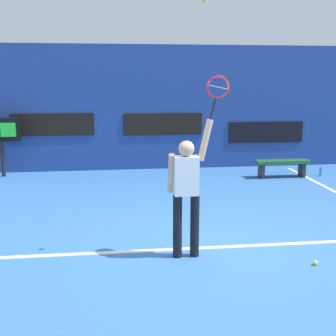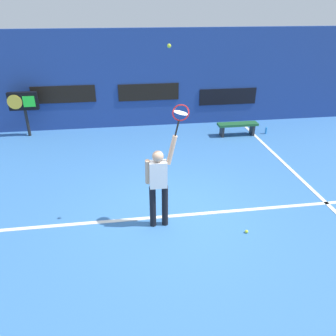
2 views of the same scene
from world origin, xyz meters
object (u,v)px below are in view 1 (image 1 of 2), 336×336
Objects in this scene: spare_ball at (315,263)px; water_bottle at (321,172)px; tennis_player at (186,188)px; scoreboard_clock at (0,132)px; tennis_ball at (204,0)px; tennis_racket at (217,90)px; court_bench at (282,164)px.

water_bottle is at bearing 63.28° from spare_ball.
tennis_player reaches higher than scoreboard_clock.
tennis_racket is at bearing -22.85° from tennis_ball.
tennis_ball is 0.04× the size of scoreboard_clock.
tennis_player is 8.27× the size of water_bottle.
court_bench is at bearing -7.94° from scoreboard_clock.
scoreboard_clock is 7.33m from court_bench.
tennis_racket is 1.18m from tennis_ball.
tennis_ball reaches higher than tennis_racket.
water_bottle is (4.18, 4.72, -3.42)m from tennis_ball.
tennis_ball reaches higher than water_bottle.
tennis_ball is at bearing 157.15° from tennis_racket.
tennis_player is 1.29× the size of scoreboard_clock.
scoreboard_clock is 8.42m from water_bottle.
tennis_racket is 5.98m from court_bench.
tennis_racket reaches higher than scoreboard_clock.
tennis_ball is (-0.19, 0.08, 1.16)m from tennis_racket.
court_bench is (2.92, 4.80, -2.04)m from tennis_racket.
court_bench is at bearing 55.26° from tennis_player.
court_bench is at bearing 56.64° from tennis_ball.
court_bench reaches higher than water_bottle.
spare_ball is (1.72, -0.53, -0.98)m from tennis_player.
tennis_racket is 9.20× the size of tennis_ball.
tennis_player is 3.17× the size of tennis_racket.
tennis_ball is at bearing 19.33° from tennis_player.
water_bottle is at bearing 50.28° from tennis_racket.
water_bottle is at bearing 47.46° from tennis_player.
tennis_racket is (0.41, -0.00, 1.37)m from tennis_player.
spare_ball is (1.50, -0.61, -3.50)m from tennis_ball.
court_bench reaches higher than spare_ball.
tennis_racket is 0.45× the size of court_bench.
tennis_ball reaches higher than scoreboard_clock.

